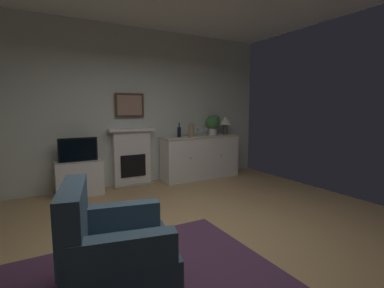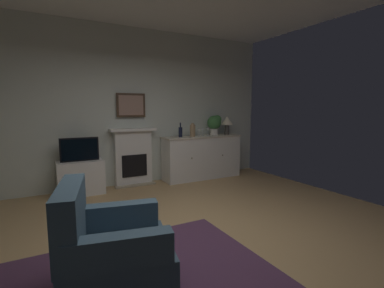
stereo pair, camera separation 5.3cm
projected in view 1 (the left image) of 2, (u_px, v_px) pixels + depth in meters
ground_plane at (197, 246)px, 3.10m from camera, size 6.12×5.58×0.10m
wall_rear at (124, 107)px, 5.29m from camera, size 6.12×0.06×2.99m
area_rug at (144, 283)px, 2.36m from camera, size 2.32×1.80×0.02m
fireplace_unit at (132, 157)px, 5.34m from camera, size 0.87×0.30×1.10m
framed_picture at (130, 105)px, 5.25m from camera, size 0.55×0.04×0.45m
sideboard_cabinet at (200, 157)px, 5.89m from camera, size 1.70×0.49×0.90m
table_lamp at (225, 122)px, 6.11m from camera, size 0.26×0.26×0.40m
wine_bottle at (179, 132)px, 5.58m from camera, size 0.08×0.08×0.29m
wine_glass_left at (198, 130)px, 5.75m from camera, size 0.07×0.07×0.16m
wine_glass_center at (201, 130)px, 5.84m from camera, size 0.07×0.07×0.16m
wine_glass_right at (207, 130)px, 5.87m from camera, size 0.07×0.07×0.16m
vase_decorative at (191, 130)px, 5.65m from camera, size 0.11×0.11×0.28m
tv_cabinet at (79, 178)px, 4.76m from camera, size 0.75×0.42×0.59m
tv_set at (78, 150)px, 4.68m from camera, size 0.62×0.07×0.40m
potted_plant_small at (213, 123)px, 6.01m from camera, size 0.30×0.30×0.43m
armchair at (112, 251)px, 2.15m from camera, size 0.95×0.91×0.92m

